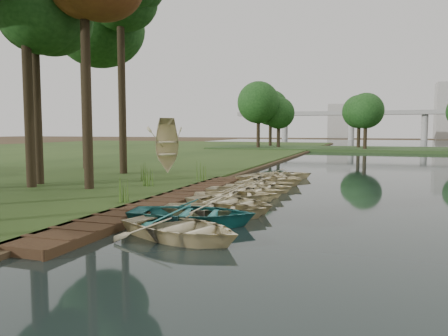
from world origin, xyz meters
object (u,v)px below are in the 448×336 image
(rowboat_0, at_px, (181,225))
(stored_rowboat, at_px, (167,167))
(rowboat_1, at_px, (192,212))
(boardwalk, at_px, (169,201))
(rowboat_2, at_px, (215,207))

(rowboat_0, relative_size, stored_rowboat, 1.08)
(rowboat_1, xyz_separation_m, stored_rowboat, (-7.01, 12.38, 0.19))
(rowboat_1, bearing_deg, stored_rowboat, 19.83)
(boardwalk, xyz_separation_m, stored_rowboat, (-4.55, 9.02, 0.51))
(rowboat_0, xyz_separation_m, stored_rowboat, (-7.45, 14.19, 0.22))
(rowboat_0, xyz_separation_m, rowboat_2, (-0.15, 3.13, -0.02))
(boardwalk, xyz_separation_m, rowboat_1, (2.46, -3.36, 0.32))
(boardwalk, xyz_separation_m, rowboat_2, (2.75, -2.05, 0.27))
(rowboat_2, bearing_deg, boardwalk, 42.66)
(boardwalk, distance_m, rowboat_0, 5.93)
(boardwalk, height_order, stored_rowboat, stored_rowboat)
(rowboat_0, distance_m, rowboat_2, 3.13)
(boardwalk, relative_size, rowboat_2, 4.49)
(rowboat_2, bearing_deg, rowboat_1, 156.98)
(boardwalk, height_order, rowboat_2, rowboat_2)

